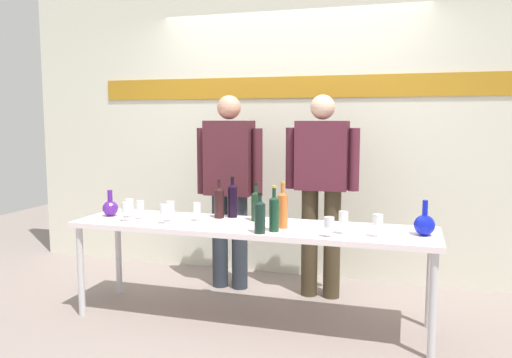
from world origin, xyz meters
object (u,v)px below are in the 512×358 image
Objects in this scene: presenter_right at (322,182)px; wine_bottle_3 at (283,208)px; wine_glass_left_0 at (170,207)px; wine_glass_left_1 at (197,208)px; decanter_blue_right at (424,224)px; wine_bottle_5 at (260,215)px; wine_glass_left_2 at (126,208)px; wine_bottle_4 at (274,212)px; wine_glass_right_1 at (329,223)px; wine_bottle_2 at (232,199)px; wine_glass_left_3 at (140,207)px; display_table at (250,232)px; wine_glass_right_0 at (343,218)px; wine_glass_left_4 at (129,204)px; wine_glass_left_5 at (164,210)px; decanter_blue_left at (110,207)px; presenter_left at (229,179)px; wine_glass_right_2 at (378,220)px; wine_bottle_1 at (219,202)px.

presenter_right is 0.76m from wine_bottle_3.
wine_glass_left_1 is (0.18, 0.08, -0.01)m from wine_glass_left_0.
decanter_blue_right is 0.96m from wine_bottle_3.
wine_glass_left_2 is at bearing 175.26° from wine_bottle_5.
wine_glass_right_1 is (0.39, -0.07, -0.04)m from wine_bottle_4.
wine_bottle_3 is at bearing -29.93° from wine_bottle_2.
wine_glass_left_3 is (-2.08, -0.06, 0.02)m from decanter_blue_right.
presenter_right is 0.99m from wine_bottle_5.
display_table is 0.68m from wine_glass_right_1.
wine_glass_right_0 reaches higher than wine_glass_left_3.
wine_glass_left_4 reaches higher than wine_glass_left_5.
decanter_blue_right is at bearing 12.81° from wine_glass_right_0.
wine_glass_right_1 is (0.21, -0.93, -0.15)m from presenter_right.
wine_bottle_2 is 0.71m from wine_glass_left_3.
wine_bottle_3 is at bearing -8.84° from display_table.
display_table is 1.17m from decanter_blue_left.
presenter_right reaches higher than wine_bottle_3.
decanter_blue_right is at bearing 0.07° from wine_glass_left_1.
wine_glass_left_0 is at bearing -8.77° from wine_glass_left_4.
wine_glass_left_1 is at bearing 167.02° from wine_glass_right_1.
wine_bottle_3 is (0.25, -0.04, 0.20)m from display_table.
wine_glass_right_2 is (1.33, -0.84, -0.13)m from presenter_left.
wine_glass_right_0 is at bearing -5.98° from wine_glass_left_1.
wine_glass_left_5 is 1.08× the size of wine_glass_right_1.
wine_bottle_1 reaches higher than wine_glass_right_1.
wine_bottle_5 is (-1.06, -0.25, 0.05)m from decanter_blue_right.
wine_glass_left_1 is at bearing 165.71° from wine_bottle_4.
wine_glass_left_1 is at bearing -91.02° from presenter_left.
decanter_blue_right is at bearing -23.20° from presenter_left.
presenter_right is at bearing 121.37° from wine_glass_right_2.
decanter_blue_left is at bearing 178.42° from wine_bottle_3.
presenter_left is 0.71m from wine_glass_left_1.
wine_bottle_1 is (0.10, -0.52, -0.11)m from presenter_left.
wine_glass_left_4 is 1.90m from wine_glass_right_2.
wine_glass_right_2 is (2.08, -0.14, 0.04)m from decanter_blue_left.
decanter_blue_right is 0.75× the size of wine_bottle_4.
wine_glass_left_5 is (0.26, -0.11, 0.00)m from wine_glass_left_3.
wine_glass_right_2 is (1.90, -0.12, 0.01)m from wine_glass_left_4.
decanter_blue_right is at bearing -0.01° from display_table.
wine_glass_right_2 is (0.69, 0.02, -0.02)m from wine_bottle_4.
wine_glass_left_5 is at bearing -171.54° from wine_bottle_3.
wine_bottle_4 is (0.22, -0.17, 0.19)m from display_table.
display_table is 9.53× the size of wine_bottle_5.
decanter_blue_left is at bearing 176.04° from wine_glass_right_2.
presenter_right is at bearing 102.51° from wine_glass_right_1.
wine_bottle_2 is 2.14× the size of wine_glass_right_0.
presenter_right is (-0.80, 0.69, 0.17)m from decanter_blue_right.
wine_glass_right_0 is at bearing -2.29° from wine_glass_left_3.
wine_glass_left_3 is at bearing -15.76° from wine_glass_left_4.
wine_glass_right_0 is at bearing -10.23° from wine_bottle_3.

